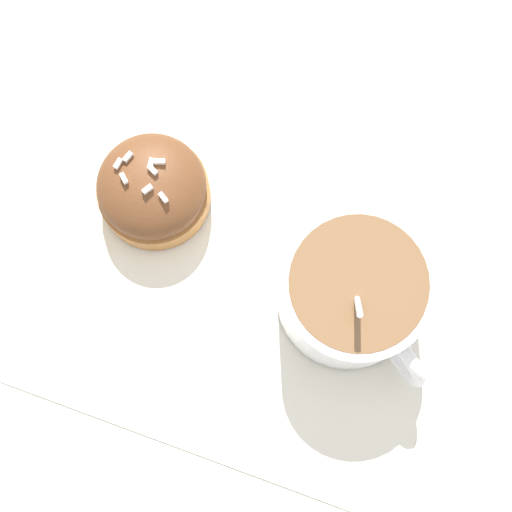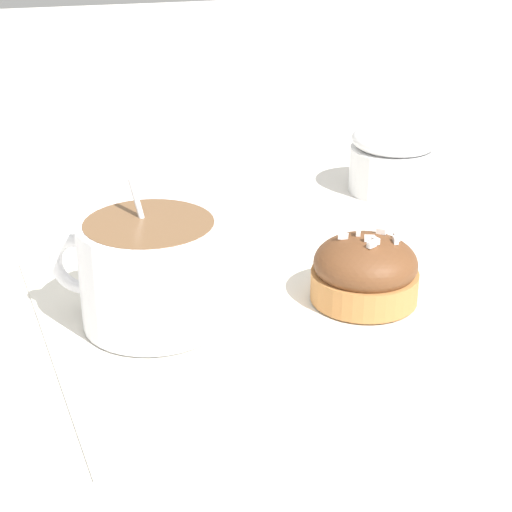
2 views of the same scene
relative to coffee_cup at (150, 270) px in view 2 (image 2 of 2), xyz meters
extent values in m
plane|color=silver|center=(0.08, 0.00, -0.04)|extent=(3.00, 3.00, 0.00)
cube|color=white|center=(0.08, 0.00, -0.04)|extent=(0.33, 0.31, 0.00)
cylinder|color=white|center=(0.00, 0.00, 0.00)|extent=(0.10, 0.10, 0.07)
cylinder|color=brown|center=(0.00, 0.00, 0.03)|extent=(0.09, 0.09, 0.01)
torus|color=white|center=(-0.04, 0.03, 0.00)|extent=(0.04, 0.03, 0.04)
ellipsoid|color=silver|center=(-0.01, 0.03, -0.03)|extent=(0.02, 0.03, 0.01)
cylinder|color=silver|center=(0.00, 0.00, 0.01)|extent=(0.02, 0.05, 0.09)
cylinder|color=#B2753D|center=(0.15, 0.00, -0.03)|extent=(0.08, 0.08, 0.02)
ellipsoid|color=brown|center=(0.15, 0.00, -0.01)|extent=(0.07, 0.07, 0.04)
cube|color=white|center=(0.17, -0.01, 0.01)|extent=(0.00, 0.01, 0.00)
cube|color=white|center=(0.15, -0.02, 0.01)|extent=(0.01, 0.01, 0.00)
cube|color=white|center=(0.15, 0.00, 0.01)|extent=(0.01, 0.01, 0.00)
cube|color=white|center=(0.14, 0.00, 0.01)|extent=(0.01, 0.01, 0.00)
cube|color=white|center=(0.17, 0.00, 0.01)|extent=(0.01, 0.01, 0.00)
cube|color=white|center=(0.17, 0.00, 0.01)|extent=(0.00, 0.01, 0.00)
cube|color=white|center=(0.15, -0.01, 0.01)|extent=(0.01, 0.01, 0.00)
cube|color=white|center=(0.15, -0.01, 0.01)|extent=(0.00, 0.01, 0.00)
cylinder|color=white|center=(0.27, 0.21, -0.02)|extent=(0.08, 0.08, 0.04)
ellipsoid|color=white|center=(0.27, 0.21, 0.01)|extent=(0.08, 0.08, 0.03)
camera|label=1|loc=(0.02, 0.10, 0.54)|focal=60.00mm
camera|label=2|loc=(-0.07, -0.51, 0.24)|focal=60.00mm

